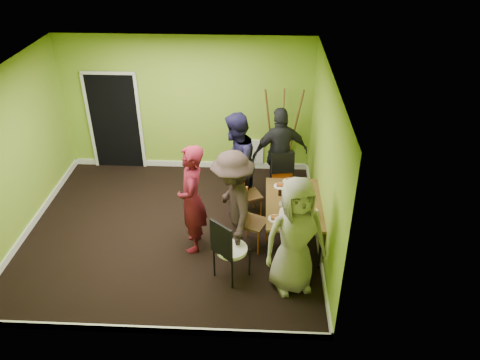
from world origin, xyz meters
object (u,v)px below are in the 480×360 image
at_px(chair_bentwood, 228,247).
at_px(person_left_far, 236,163).
at_px(chair_left_near, 248,216).
at_px(person_left_near, 233,205).
at_px(dining_table, 294,205).
at_px(person_front_end, 295,236).
at_px(person_standing, 192,200).
at_px(person_back_end, 280,154).
at_px(chair_front_end, 294,253).
at_px(chair_left_far, 245,192).
at_px(chair_back_end, 283,168).
at_px(blue_bottle, 311,211).
at_px(easel, 282,133).
at_px(orange_bottle, 290,196).
at_px(thermos, 289,194).

xyz_separation_m(chair_bentwood, person_left_far, (0.01, 1.89, 0.34)).
bearing_deg(chair_left_near, person_left_near, -29.24).
relative_size(dining_table, person_front_end, 0.81).
height_order(person_standing, person_back_end, person_standing).
distance_m(chair_front_end, chair_bentwood, 0.98).
relative_size(chair_left_far, person_back_end, 0.51).
bearing_deg(person_back_end, chair_back_end, 87.83).
distance_m(chair_left_near, person_front_end, 1.21).
bearing_deg(blue_bottle, chair_back_end, 103.92).
height_order(dining_table, easel, easel).
relative_size(blue_bottle, orange_bottle, 2.60).
bearing_deg(chair_left_near, person_back_end, -176.79).
xyz_separation_m(dining_table, chair_left_far, (-0.81, 0.64, -0.18)).
xyz_separation_m(dining_table, chair_left_near, (-0.73, -0.16, -0.14)).
distance_m(chair_left_near, orange_bottle, 0.77).
xyz_separation_m(orange_bottle, person_front_end, (0.01, -1.22, 0.13)).
height_order(person_standing, person_left_near, person_standing).
relative_size(orange_bottle, person_standing, 0.05).
distance_m(chair_left_near, easel, 2.43).
distance_m(dining_table, chair_bentwood, 1.41).
bearing_deg(chair_back_end, thermos, 83.06).
bearing_deg(easel, orange_bottle, -87.64).
bearing_deg(thermos, dining_table, -32.40).
height_order(chair_left_far, blue_bottle, blue_bottle).
xyz_separation_m(person_standing, person_left_far, (0.62, 1.16, 0.01)).
bearing_deg(chair_left_far, orange_bottle, 31.21).
bearing_deg(easel, person_standing, -121.38).
height_order(blue_bottle, orange_bottle, blue_bottle).
bearing_deg(chair_left_far, chair_left_near, -19.32).
bearing_deg(chair_front_end, thermos, 114.16).
xyz_separation_m(thermos, person_left_far, (-0.91, 0.85, 0.07)).
bearing_deg(person_back_end, chair_bentwood, 55.26).
height_order(blue_bottle, person_front_end, person_front_end).
height_order(chair_bentwood, person_back_end, person_back_end).
bearing_deg(blue_bottle, person_standing, 176.40).
bearing_deg(person_front_end, chair_left_far, 96.62).
xyz_separation_m(person_standing, person_left_near, (0.65, -0.09, -0.02)).
height_order(chair_front_end, person_back_end, person_back_end).
distance_m(blue_bottle, person_left_near, 1.20).
relative_size(blue_bottle, person_left_near, 0.12).
height_order(chair_back_end, person_left_far, person_left_far).
relative_size(chair_left_far, chair_bentwood, 0.85).
distance_m(chair_back_end, person_standing, 2.05).
xyz_separation_m(chair_bentwood, easel, (0.86, 3.16, 0.34)).
xyz_separation_m(person_left_near, person_front_end, (0.92, -0.75, 0.01)).
distance_m(chair_left_far, person_back_end, 1.03).
xyz_separation_m(chair_left_far, person_left_far, (-0.19, 0.26, 0.42)).
relative_size(blue_bottle, person_front_end, 0.12).
distance_m(orange_bottle, person_front_end, 1.23).
bearing_deg(person_front_end, chair_back_end, 75.36).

